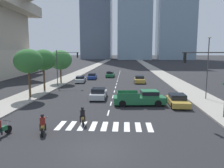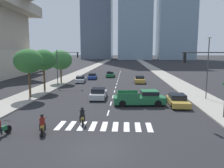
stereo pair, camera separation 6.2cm
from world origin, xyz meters
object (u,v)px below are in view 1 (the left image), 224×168
sedan_silver_1 (80,79)px  traffic_signal_far (65,62)px  street_lamp_east (208,63)px  traffic_signal_near (211,71)px  street_tree_nearest (28,61)px  sedan_gold_3 (178,100)px  motorcycle_lead (43,126)px  street_tree_third (60,60)px  sedan_blue_2 (92,76)px  sedan_gold_5 (140,80)px  sedan_silver_4 (99,94)px  motorcycle_third (83,117)px  pickup_truck (142,98)px  street_tree_second (43,60)px  sedan_green_0 (110,74)px

sedan_silver_1 → traffic_signal_far: bearing=158.1°
traffic_signal_far → street_lamp_east: 22.80m
traffic_signal_near → street_tree_nearest: street_tree_nearest is taller
sedan_gold_3 → street_lamp_east: street_lamp_east is taller
motorcycle_lead → street_tree_third: (-6.23, 25.98, 3.86)m
sedan_blue_2 → sedan_gold_5: size_ratio=1.01×
sedan_silver_4 → sedan_gold_5: sedan_silver_4 is taller
motorcycle_lead → street_lamp_east: (16.06, 12.55, 3.96)m
motorcycle_lead → motorcycle_third: (2.51, 2.25, 0.00)m
street_tree_nearest → street_tree_third: 13.86m
pickup_truck → sedan_gold_5: bearing=82.4°
sedan_silver_4 → street_lamp_east: (13.47, 0.02, 3.92)m
motorcycle_lead → traffic_signal_far: size_ratio=0.34×
pickup_truck → street_tree_third: 22.14m
pickup_truck → street_tree_third: (-14.09, 16.69, 3.63)m
sedan_gold_5 → traffic_signal_near: traffic_signal_near is taller
sedan_gold_3 → street_tree_second: (-18.07, 7.97, 4.16)m
motorcycle_lead → sedan_gold_3: motorcycle_lead is taller
sedan_silver_1 → traffic_signal_near: (16.28, -23.23, 3.73)m
street_lamp_east → street_tree_third: bearing=148.9°
motorcycle_third → pickup_truck: (5.35, 7.05, 0.23)m
street_tree_nearest → sedan_blue_2: bearing=77.0°
motorcycle_lead → street_tree_nearest: 14.26m
sedan_green_0 → sedan_blue_2: (-3.74, -3.98, -0.05)m
street_tree_nearest → pickup_truck: bearing=-11.4°
pickup_truck → sedan_green_0: (-5.45, 27.99, -0.20)m
sedan_blue_2 → sedan_gold_3: size_ratio=1.00×
street_tree_second → sedan_gold_3: bearing=-23.8°
sedan_silver_4 → street_tree_second: (-8.83, 4.76, 4.12)m
sedan_green_0 → sedan_silver_4: size_ratio=1.03×
sedan_silver_4 → sedan_gold_5: bearing=-22.5°
street_lamp_east → street_tree_nearest: street_lamp_east is taller
motorcycle_third → street_tree_third: (-8.73, 23.74, 3.86)m
traffic_signal_near → street_tree_third: 29.11m
sedan_gold_3 → sedan_silver_4: (-9.25, 3.21, 0.04)m
sedan_silver_1 → street_tree_third: street_tree_third is taller
sedan_silver_1 → traffic_signal_far: traffic_signal_far is taller
street_tree_second → street_lamp_east: bearing=-12.0°
sedan_silver_1 → traffic_signal_near: bearing=-149.8°
sedan_blue_2 → sedan_silver_4: sedan_silver_4 is taller
street_lamp_east → street_tree_nearest: size_ratio=1.23×
sedan_gold_5 → traffic_signal_near: bearing=13.3°
sedan_green_0 → motorcycle_lead: bearing=179.1°
sedan_blue_2 → sedan_silver_4: bearing=-172.7°
sedan_green_0 → sedan_silver_1: 10.88m
sedan_blue_2 → sedan_gold_3: (13.17, -23.99, 0.02)m
sedan_green_0 → street_tree_third: street_tree_third is taller
motorcycle_lead → motorcycle_third: 3.37m
street_tree_nearest → street_tree_third: (-0.00, 13.85, -0.33)m
pickup_truck → sedan_silver_4: 6.18m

